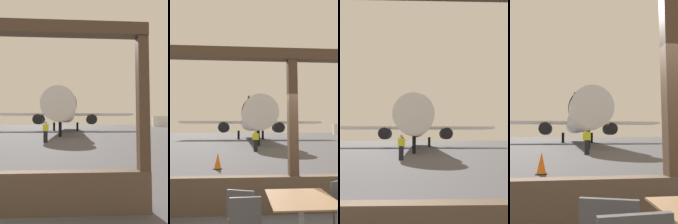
% 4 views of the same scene
% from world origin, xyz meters
% --- Properties ---
extents(ground_plane, '(220.00, 220.00, 0.00)m').
position_xyz_m(ground_plane, '(0.00, 40.00, 0.00)').
color(ground_plane, '#4C4C51').
extents(window_frame, '(7.55, 0.24, 3.52)m').
position_xyz_m(window_frame, '(0.00, 0.00, 1.20)').
color(window_frame, brown).
rests_on(window_frame, ground).
extents(dining_table, '(0.95, 0.95, 0.74)m').
position_xyz_m(dining_table, '(-0.26, -1.43, 0.49)').
color(dining_table, '#8C6B4C').
rests_on(dining_table, ground).
extents(cafe_chair_window_right, '(0.41, 0.41, 0.88)m').
position_xyz_m(cafe_chair_window_right, '(-1.07, -1.70, 0.53)').
color(cafe_chair_window_right, '#4C4C51').
rests_on(cafe_chair_window_right, ground).
extents(cafe_chair_side_extra, '(0.48, 0.48, 0.86)m').
position_xyz_m(cafe_chair_side_extra, '(-1.10, -1.31, 0.51)').
color(cafe_chair_side_extra, '#4C4C51').
rests_on(cafe_chair_side_extra, ground).
extents(airplane, '(26.43, 35.80, 10.46)m').
position_xyz_m(airplane, '(0.86, 33.49, 3.57)').
color(airplane, silver).
rests_on(airplane, ground).
extents(ground_crew_worker, '(0.51, 0.31, 1.74)m').
position_xyz_m(ground_crew_worker, '(0.10, 12.71, 0.90)').
color(ground_crew_worker, black).
rests_on(ground_crew_worker, ground).
extents(traffic_cone, '(0.36, 0.36, 0.73)m').
position_xyz_m(traffic_cone, '(-2.15, 5.06, 0.35)').
color(traffic_cone, orange).
rests_on(traffic_cone, ground).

